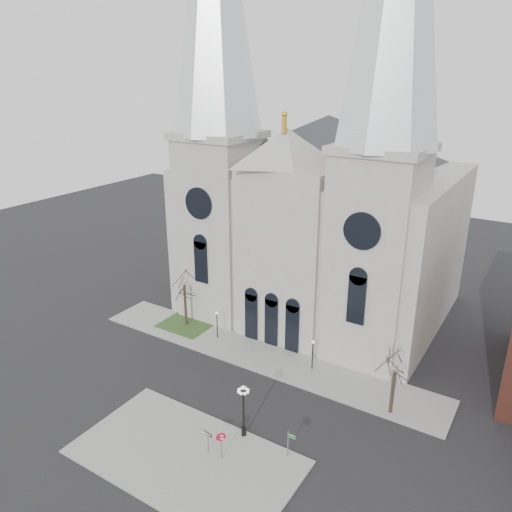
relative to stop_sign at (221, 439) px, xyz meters
The scene contains 13 objects.
ground 6.94m from the stop_sign, 146.45° to the left, with size 160.00×160.00×0.00m, color black.
sidewalk_near 3.44m from the stop_sign, 152.54° to the right, with size 18.00×10.00×0.14m, color gray.
sidewalk_far 15.80m from the stop_sign, 110.70° to the left, with size 40.00×6.00×0.14m, color gray.
grass_patch 22.87m from the stop_sign, 136.54° to the left, with size 6.00×5.00×0.18m, color #2E4F22.
cathedral 31.74m from the stop_sign, 101.80° to the left, with size 33.00×26.66×54.00m.
tree_left 23.08m from the stop_sign, 136.54° to the left, with size 3.20×3.20×7.50m.
tree_right 16.01m from the stop_sign, 53.28° to the left, with size 3.20×3.20×6.00m.
ped_lamp_left 19.07m from the stop_sign, 127.26° to the left, with size 0.32×0.32×3.26m.
ped_lamp_right 15.19m from the stop_sign, 88.28° to the left, with size 0.32×0.32×3.26m.
stop_sign is the anchor object (origin of this frame).
globe_lamp 3.41m from the stop_sign, 89.97° to the left, with size 1.14×1.14×4.86m.
one_way_sign 1.39m from the stop_sign, behind, with size 0.88×0.16×2.00m.
street_name_sign 5.33m from the stop_sign, 34.56° to the left, with size 0.75×0.10×2.35m.
Camera 1 is at (24.46, -28.67, 28.87)m, focal length 35.00 mm.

